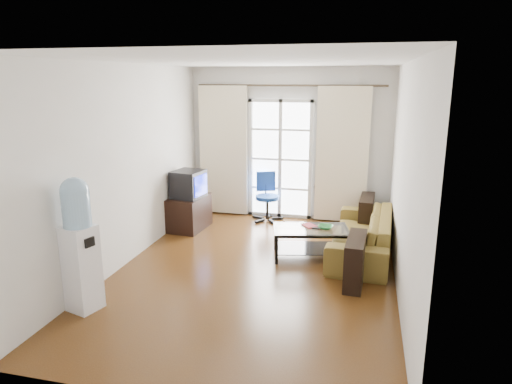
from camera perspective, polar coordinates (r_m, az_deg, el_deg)
floor at (r=6.15m, az=-0.14°, el=-9.93°), size 5.20×5.20×0.00m
ceiling at (r=5.63m, az=-0.16°, el=16.07°), size 5.20×5.20×0.00m
wall_back at (r=8.25m, az=4.17°, el=5.99°), size 3.60×0.02×2.70m
wall_front at (r=3.36m, az=-10.81°, el=-6.21°), size 3.60×0.02×2.70m
wall_left at (r=6.40m, az=-16.02°, el=3.14°), size 0.02×5.20×2.70m
wall_right at (r=5.60m, az=18.04°, el=1.49°), size 0.02×5.20×2.70m
french_door at (r=8.27m, az=3.04°, el=4.09°), size 1.16×0.06×2.15m
curtain_rod at (r=8.08m, az=4.18°, el=13.15°), size 3.30×0.04×0.04m
curtain_left at (r=8.44m, az=-4.08°, el=5.14°), size 0.90×0.07×2.35m
curtain_right at (r=8.06m, az=10.70°, el=4.51°), size 0.90×0.07×2.35m
radiator at (r=8.27m, az=9.40°, el=-1.37°), size 0.64×0.12×0.64m
sofa at (r=6.84m, az=13.06°, el=-5.09°), size 2.15×1.04×0.60m
coffee_table at (r=6.59m, az=6.88°, el=-5.80°), size 1.17×0.83×0.43m
bowl at (r=6.53m, az=8.69°, el=-4.37°), size 0.26×0.26×0.05m
book at (r=6.58m, az=6.07°, el=-4.29°), size 0.36×0.37×0.02m
remote at (r=6.52m, az=7.76°, el=-4.53°), size 0.17×0.05×0.02m
tv_stand at (r=7.84m, az=-8.34°, el=-2.57°), size 0.58×0.81×0.56m
crt_tv at (r=7.68m, az=-8.56°, el=1.00°), size 0.56×0.56×0.45m
task_chair at (r=8.23m, az=1.39°, el=-1.80°), size 0.76×0.76×0.86m
water_cooler at (r=5.29m, az=-21.20°, el=-5.87°), size 0.38×0.38×1.50m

